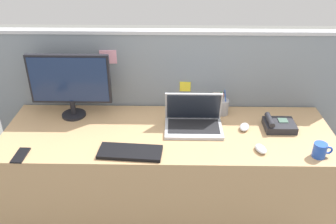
{
  "coord_description": "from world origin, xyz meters",
  "views": [
    {
      "loc": [
        0.04,
        -2.02,
        2.02
      ],
      "look_at": [
        0.0,
        0.05,
        0.85
      ],
      "focal_mm": 39.2,
      "sensor_mm": 36.0,
      "label": 1
    }
  ],
  "objects_px": {
    "computer_mouse_left_hand": "(244,127)",
    "cell_phone_black_slab": "(21,155)",
    "laptop": "(193,119)",
    "desktop_monitor": "(70,82)",
    "coffee_mug": "(320,150)",
    "pen_cup": "(223,107)",
    "computer_mouse_right_hand": "(261,149)",
    "keyboard_main": "(130,152)",
    "desk_phone": "(278,125)"
  },
  "relations": [
    {
      "from": "desktop_monitor",
      "to": "coffee_mug",
      "type": "bearing_deg",
      "value": -16.54
    },
    {
      "from": "coffee_mug",
      "to": "laptop",
      "type": "bearing_deg",
      "value": 156.15
    },
    {
      "from": "computer_mouse_right_hand",
      "to": "desk_phone",
      "type": "bearing_deg",
      "value": 44.32
    },
    {
      "from": "keyboard_main",
      "to": "coffee_mug",
      "type": "bearing_deg",
      "value": 3.81
    },
    {
      "from": "laptop",
      "to": "keyboard_main",
      "type": "bearing_deg",
      "value": -141.19
    },
    {
      "from": "pen_cup",
      "to": "cell_phone_black_slab",
      "type": "relative_size",
      "value": 1.3
    },
    {
      "from": "laptop",
      "to": "cell_phone_black_slab",
      "type": "relative_size",
      "value": 2.53
    },
    {
      "from": "desktop_monitor",
      "to": "laptop",
      "type": "height_order",
      "value": "desktop_monitor"
    },
    {
      "from": "desktop_monitor",
      "to": "laptop",
      "type": "bearing_deg",
      "value": -9.68
    },
    {
      "from": "laptop",
      "to": "computer_mouse_right_hand",
      "type": "height_order",
      "value": "laptop"
    },
    {
      "from": "desktop_monitor",
      "to": "coffee_mug",
      "type": "distance_m",
      "value": 1.64
    },
    {
      "from": "laptop",
      "to": "pen_cup",
      "type": "distance_m",
      "value": 0.28
    },
    {
      "from": "laptop",
      "to": "computer_mouse_right_hand",
      "type": "bearing_deg",
      "value": -34.66
    },
    {
      "from": "desktop_monitor",
      "to": "desk_phone",
      "type": "relative_size",
      "value": 2.77
    },
    {
      "from": "computer_mouse_right_hand",
      "to": "keyboard_main",
      "type": "bearing_deg",
      "value": 169.94
    },
    {
      "from": "computer_mouse_left_hand",
      "to": "cell_phone_black_slab",
      "type": "distance_m",
      "value": 1.41
    },
    {
      "from": "computer_mouse_right_hand",
      "to": "coffee_mug",
      "type": "bearing_deg",
      "value": -21.34
    },
    {
      "from": "cell_phone_black_slab",
      "to": "coffee_mug",
      "type": "xyz_separation_m",
      "value": [
        1.76,
        0.03,
        0.04
      ]
    },
    {
      "from": "desk_phone",
      "to": "computer_mouse_left_hand",
      "type": "relative_size",
      "value": 1.98
    },
    {
      "from": "computer_mouse_left_hand",
      "to": "cell_phone_black_slab",
      "type": "bearing_deg",
      "value": -147.94
    },
    {
      "from": "laptop",
      "to": "desk_phone",
      "type": "height_order",
      "value": "laptop"
    },
    {
      "from": "computer_mouse_right_hand",
      "to": "pen_cup",
      "type": "distance_m",
      "value": 0.49
    },
    {
      "from": "keyboard_main",
      "to": "pen_cup",
      "type": "height_order",
      "value": "pen_cup"
    },
    {
      "from": "cell_phone_black_slab",
      "to": "coffee_mug",
      "type": "height_order",
      "value": "coffee_mug"
    },
    {
      "from": "computer_mouse_right_hand",
      "to": "desktop_monitor",
      "type": "bearing_deg",
      "value": 148.35
    },
    {
      "from": "pen_cup",
      "to": "coffee_mug",
      "type": "xyz_separation_m",
      "value": [
        0.51,
        -0.5,
        -0.01
      ]
    },
    {
      "from": "desktop_monitor",
      "to": "computer_mouse_right_hand",
      "type": "bearing_deg",
      "value": -18.66
    },
    {
      "from": "pen_cup",
      "to": "laptop",
      "type": "bearing_deg",
      "value": -140.03
    },
    {
      "from": "computer_mouse_left_hand",
      "to": "coffee_mug",
      "type": "bearing_deg",
      "value": -18.52
    },
    {
      "from": "laptop",
      "to": "keyboard_main",
      "type": "distance_m",
      "value": 0.5
    },
    {
      "from": "pen_cup",
      "to": "desktop_monitor",
      "type": "bearing_deg",
      "value": -178.03
    },
    {
      "from": "laptop",
      "to": "computer_mouse_left_hand",
      "type": "bearing_deg",
      "value": -4.09
    },
    {
      "from": "coffee_mug",
      "to": "desktop_monitor",
      "type": "bearing_deg",
      "value": 163.46
    },
    {
      "from": "cell_phone_black_slab",
      "to": "computer_mouse_left_hand",
      "type": "bearing_deg",
      "value": 15.2
    },
    {
      "from": "pen_cup",
      "to": "coffee_mug",
      "type": "distance_m",
      "value": 0.72
    },
    {
      "from": "computer_mouse_right_hand",
      "to": "laptop",
      "type": "bearing_deg",
      "value": 132.34
    },
    {
      "from": "desk_phone",
      "to": "computer_mouse_right_hand",
      "type": "height_order",
      "value": "desk_phone"
    },
    {
      "from": "keyboard_main",
      "to": "computer_mouse_left_hand",
      "type": "relative_size",
      "value": 3.76
    },
    {
      "from": "computer_mouse_left_hand",
      "to": "desk_phone",
      "type": "bearing_deg",
      "value": 22.0
    },
    {
      "from": "desktop_monitor",
      "to": "keyboard_main",
      "type": "distance_m",
      "value": 0.68
    },
    {
      "from": "keyboard_main",
      "to": "desktop_monitor",
      "type": "bearing_deg",
      "value": 138.68
    },
    {
      "from": "keyboard_main",
      "to": "computer_mouse_right_hand",
      "type": "xyz_separation_m",
      "value": [
        0.78,
        0.04,
        0.01
      ]
    },
    {
      "from": "computer_mouse_left_hand",
      "to": "pen_cup",
      "type": "xyz_separation_m",
      "value": [
        -0.12,
        0.2,
        0.04
      ]
    },
    {
      "from": "laptop",
      "to": "keyboard_main",
      "type": "xyz_separation_m",
      "value": [
        -0.39,
        -0.31,
        -0.05
      ]
    },
    {
      "from": "computer_mouse_left_hand",
      "to": "coffee_mug",
      "type": "xyz_separation_m",
      "value": [
        0.39,
        -0.3,
        0.03
      ]
    },
    {
      "from": "desktop_monitor",
      "to": "laptop",
      "type": "relative_size",
      "value": 1.46
    },
    {
      "from": "keyboard_main",
      "to": "pen_cup",
      "type": "distance_m",
      "value": 0.78
    },
    {
      "from": "laptop",
      "to": "coffee_mug",
      "type": "height_order",
      "value": "laptop"
    },
    {
      "from": "laptop",
      "to": "pen_cup",
      "type": "bearing_deg",
      "value": 39.97
    },
    {
      "from": "desktop_monitor",
      "to": "computer_mouse_left_hand",
      "type": "xyz_separation_m",
      "value": [
        1.17,
        -0.17,
        -0.24
      ]
    }
  ]
}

